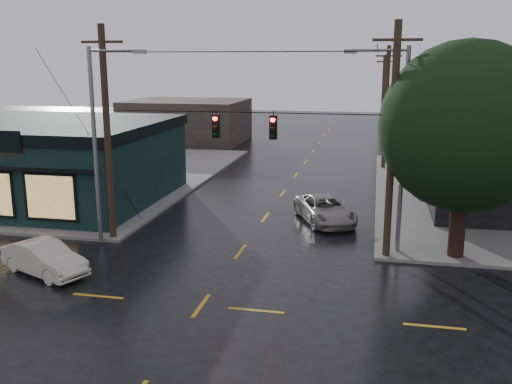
% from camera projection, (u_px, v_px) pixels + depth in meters
% --- Properties ---
extents(ground_plane, '(160.00, 160.00, 0.00)m').
position_uv_depth(ground_plane, '(201.00, 306.00, 20.34)').
color(ground_plane, black).
extents(sidewalk_nw, '(28.00, 28.00, 0.15)m').
position_uv_depth(sidewalk_nw, '(28.00, 174.00, 43.41)').
color(sidewalk_nw, slate).
rests_on(sidewalk_nw, ground).
extents(pizza_shop, '(16.30, 12.34, 4.90)m').
position_uv_depth(pizza_shop, '(30.00, 160.00, 35.12)').
color(pizza_shop, black).
rests_on(pizza_shop, ground).
extents(corner_tree, '(7.22, 7.22, 9.30)m').
position_uv_depth(corner_tree, '(466.00, 127.00, 23.82)').
color(corner_tree, black).
rests_on(corner_tree, ground).
extents(utility_pole_nw, '(2.00, 0.32, 10.15)m').
position_uv_depth(utility_pole_nw, '(114.00, 239.00, 27.84)').
color(utility_pole_nw, black).
rests_on(utility_pole_nw, ground).
extents(utility_pole_ne, '(2.00, 0.32, 10.15)m').
position_uv_depth(utility_pole_ne, '(386.00, 258.00, 25.22)').
color(utility_pole_ne, black).
rests_on(utility_pole_ne, ground).
extents(utility_pole_far_a, '(2.00, 0.32, 9.65)m').
position_uv_depth(utility_pole_far_a, '(383.00, 169.00, 45.71)').
color(utility_pole_far_a, black).
rests_on(utility_pole_far_a, ground).
extents(utility_pole_far_b, '(2.00, 0.32, 9.15)m').
position_uv_depth(utility_pole_far_b, '(382.00, 137.00, 64.77)').
color(utility_pole_far_b, black).
rests_on(utility_pole_far_b, ground).
extents(utility_pole_far_c, '(2.00, 0.32, 9.15)m').
position_uv_depth(utility_pole_far_c, '(381.00, 119.00, 83.83)').
color(utility_pole_far_c, black).
rests_on(utility_pole_far_c, ground).
extents(span_signal_assembly, '(13.00, 0.48, 1.23)m').
position_uv_depth(span_signal_assembly, '(244.00, 126.00, 25.22)').
color(span_signal_assembly, black).
rests_on(span_signal_assembly, ground).
extents(streetlight_nw, '(5.40, 0.30, 9.15)m').
position_uv_depth(streetlight_nw, '(101.00, 243.00, 27.24)').
color(streetlight_nw, slate).
rests_on(streetlight_nw, ground).
extents(streetlight_ne, '(5.40, 0.30, 9.15)m').
position_uv_depth(streetlight_ne, '(397.00, 254.00, 25.79)').
color(streetlight_ne, slate).
rests_on(streetlight_ne, ground).
extents(bg_building_west, '(12.00, 10.00, 4.40)m').
position_uv_depth(bg_building_west, '(187.00, 121.00, 60.78)').
color(bg_building_west, '#2E2521').
rests_on(bg_building_west, ground).
extents(bg_building_east, '(14.00, 12.00, 5.60)m').
position_uv_depth(bg_building_east, '(476.00, 116.00, 59.37)').
color(bg_building_east, '#2B2B30').
rests_on(bg_building_east, ground).
extents(sedan_cream, '(4.34, 2.95, 1.35)m').
position_uv_depth(sedan_cream, '(44.00, 258.00, 23.18)').
color(sedan_cream, beige).
rests_on(sedan_cream, ground).
extents(suv_silver, '(4.16, 5.53, 1.40)m').
position_uv_depth(suv_silver, '(325.00, 209.00, 30.69)').
color(suv_silver, gray).
rests_on(suv_silver, ground).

